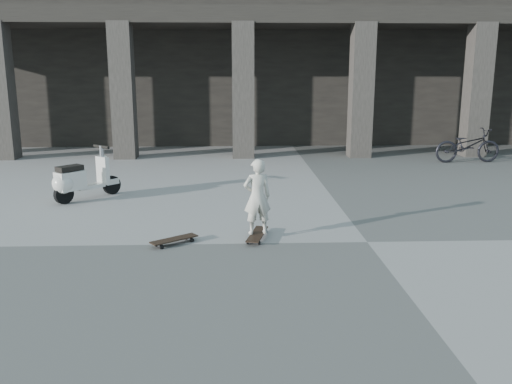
{
  "coord_description": "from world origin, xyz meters",
  "views": [
    {
      "loc": [
        -2.06,
        -7.99,
        2.62
      ],
      "look_at": [
        -1.71,
        0.74,
        0.65
      ],
      "focal_mm": 38.0,
      "sensor_mm": 36.0,
      "label": 1
    }
  ],
  "objects_px": {
    "scooter": "(76,181)",
    "skateboard_spare": "(174,240)",
    "longboard": "(257,235)",
    "bicycle": "(468,145)",
    "child": "(257,197)"
  },
  "relations": [
    {
      "from": "child",
      "to": "scooter",
      "type": "height_order",
      "value": "child"
    },
    {
      "from": "scooter",
      "to": "skateboard_spare",
      "type": "bearing_deg",
      "value": -99.91
    },
    {
      "from": "longboard",
      "to": "child",
      "type": "relative_size",
      "value": 0.74
    },
    {
      "from": "longboard",
      "to": "bicycle",
      "type": "relative_size",
      "value": 0.47
    },
    {
      "from": "skateboard_spare",
      "to": "scooter",
      "type": "distance_m",
      "value": 3.71
    },
    {
      "from": "skateboard_spare",
      "to": "scooter",
      "type": "bearing_deg",
      "value": 91.1
    },
    {
      "from": "skateboard_spare",
      "to": "bicycle",
      "type": "relative_size",
      "value": 0.39
    },
    {
      "from": "scooter",
      "to": "bicycle",
      "type": "distance_m",
      "value": 10.88
    },
    {
      "from": "longboard",
      "to": "scooter",
      "type": "xyz_separation_m",
      "value": [
        -3.57,
        2.68,
        0.36
      ]
    },
    {
      "from": "bicycle",
      "to": "child",
      "type": "bearing_deg",
      "value": 136.1
    },
    {
      "from": "longboard",
      "to": "skateboard_spare",
      "type": "distance_m",
      "value": 1.31
    },
    {
      "from": "longboard",
      "to": "child",
      "type": "distance_m",
      "value": 0.62
    },
    {
      "from": "scooter",
      "to": "longboard",
      "type": "bearing_deg",
      "value": -84.91
    },
    {
      "from": "child",
      "to": "scooter",
      "type": "distance_m",
      "value": 4.47
    },
    {
      "from": "skateboard_spare",
      "to": "scooter",
      "type": "height_order",
      "value": "scooter"
    }
  ]
}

